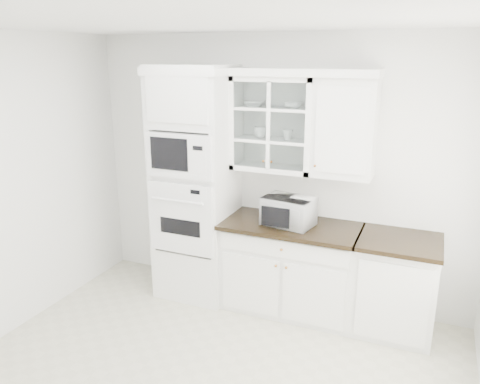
% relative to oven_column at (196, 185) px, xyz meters
% --- Properties ---
extents(room_shell, '(4.00, 3.50, 2.70)m').
position_rel_oven_column_xyz_m(room_shell, '(0.75, -0.99, 0.58)').
color(room_shell, white).
rests_on(room_shell, ground).
extents(oven_column, '(0.76, 0.68, 2.40)m').
position_rel_oven_column_xyz_m(oven_column, '(0.00, 0.00, 0.00)').
color(oven_column, white).
rests_on(oven_column, ground).
extents(base_cabinet_run, '(1.32, 0.67, 0.92)m').
position_rel_oven_column_xyz_m(base_cabinet_run, '(1.03, 0.03, -0.74)').
color(base_cabinet_run, white).
rests_on(base_cabinet_run, ground).
extents(extra_base_cabinet, '(0.72, 0.67, 0.92)m').
position_rel_oven_column_xyz_m(extra_base_cabinet, '(2.03, 0.03, -0.74)').
color(extra_base_cabinet, white).
rests_on(extra_base_cabinet, ground).
extents(upper_cabinet_glass, '(0.80, 0.33, 0.90)m').
position_rel_oven_column_xyz_m(upper_cabinet_glass, '(0.78, 0.17, 0.65)').
color(upper_cabinet_glass, white).
rests_on(upper_cabinet_glass, room_shell).
extents(upper_cabinet_solid, '(0.55, 0.33, 0.90)m').
position_rel_oven_column_xyz_m(upper_cabinet_solid, '(1.46, 0.17, 0.65)').
color(upper_cabinet_solid, white).
rests_on(upper_cabinet_solid, room_shell).
extents(crown_molding, '(2.14, 0.38, 0.07)m').
position_rel_oven_column_xyz_m(crown_molding, '(0.68, 0.14, 1.14)').
color(crown_molding, white).
rests_on(crown_molding, room_shell).
extents(countertop_microwave, '(0.53, 0.46, 0.27)m').
position_rel_oven_column_xyz_m(countertop_microwave, '(1.01, 0.00, -0.14)').
color(countertop_microwave, white).
rests_on(countertop_microwave, base_cabinet_run).
extents(bowl_a, '(0.23, 0.23, 0.05)m').
position_rel_oven_column_xyz_m(bowl_a, '(0.58, 0.16, 0.84)').
color(bowl_a, white).
rests_on(bowl_a, upper_cabinet_glass).
extents(bowl_b, '(0.21, 0.21, 0.06)m').
position_rel_oven_column_xyz_m(bowl_b, '(0.96, 0.17, 0.84)').
color(bowl_b, white).
rests_on(bowl_b, upper_cabinet_glass).
extents(cup_a, '(0.15, 0.15, 0.11)m').
position_rel_oven_column_xyz_m(cup_a, '(0.64, 0.17, 0.56)').
color(cup_a, white).
rests_on(cup_a, upper_cabinet_glass).
extents(cup_b, '(0.12, 0.12, 0.09)m').
position_rel_oven_column_xyz_m(cup_b, '(0.92, 0.17, 0.56)').
color(cup_b, white).
rests_on(cup_b, upper_cabinet_glass).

